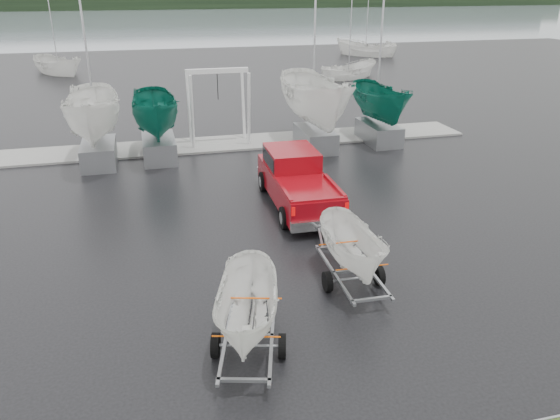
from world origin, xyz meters
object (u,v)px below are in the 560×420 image
object	(u,v)px
pickup_truck	(296,178)
boat_hoist	(218,96)
trailer_hitched	(355,213)
trailer_parked	(247,265)

from	to	relation	value
pickup_truck	boat_hoist	distance (m)	9.52
boat_hoist	trailer_hitched	bearing A→B (deg)	-84.38
trailer_hitched	trailer_parked	size ratio (longest dim) A/B	0.97
pickup_truck	trailer_parked	xyz separation A→B (m)	(-3.72, -9.00, 1.32)
pickup_truck	trailer_parked	distance (m)	9.83
pickup_truck	boat_hoist	bearing A→B (deg)	101.97
trailer_hitched	boat_hoist	distance (m)	15.93
pickup_truck	trailer_hitched	world-z (taller)	trailer_hitched
trailer_parked	boat_hoist	bearing A→B (deg)	99.24
pickup_truck	trailer_hitched	xyz separation A→B (m)	(-0.16, -6.62, 1.24)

